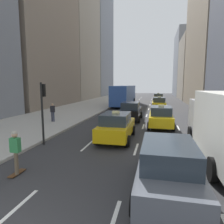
{
  "coord_description": "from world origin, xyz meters",
  "views": [
    {
      "loc": [
        3.57,
        -2.49,
        3.49
      ],
      "look_at": [
        0.31,
        12.26,
        1.39
      ],
      "focal_mm": 32.0,
      "sensor_mm": 36.0,
      "label": 1
    }
  ],
  "objects_px": {
    "sedan_black_near": "(131,111)",
    "sedan_silver_behind": "(168,166)",
    "taxi_second": "(159,103)",
    "city_bus": "(124,95)",
    "traffic_light_pole": "(43,103)",
    "skateboarder": "(16,151)",
    "taxi_lead": "(161,117)",
    "taxi_fourth": "(117,126)",
    "pedestrian_far_walking": "(53,111)",
    "taxi_third": "(158,98)"
  },
  "relations": [
    {
      "from": "city_bus",
      "to": "skateboarder",
      "type": "relative_size",
      "value": 6.65
    },
    {
      "from": "sedan_black_near",
      "to": "taxi_fourth",
      "type": "bearing_deg",
      "value": -90.0
    },
    {
      "from": "taxi_third",
      "to": "traffic_light_pole",
      "type": "relative_size",
      "value": 1.22
    },
    {
      "from": "taxi_fourth",
      "to": "skateboarder",
      "type": "height_order",
      "value": "taxi_fourth"
    },
    {
      "from": "taxi_third",
      "to": "skateboarder",
      "type": "bearing_deg",
      "value": -99.74
    },
    {
      "from": "pedestrian_far_walking",
      "to": "sedan_silver_behind",
      "type": "bearing_deg",
      "value": -46.24
    },
    {
      "from": "city_bus",
      "to": "pedestrian_far_walking",
      "type": "height_order",
      "value": "city_bus"
    },
    {
      "from": "sedan_black_near",
      "to": "traffic_light_pole",
      "type": "distance_m",
      "value": 9.97
    },
    {
      "from": "taxi_fourth",
      "to": "taxi_third",
      "type": "bearing_deg",
      "value": 84.13
    },
    {
      "from": "sedan_black_near",
      "to": "pedestrian_far_walking",
      "type": "bearing_deg",
      "value": -155.65
    },
    {
      "from": "taxi_lead",
      "to": "city_bus",
      "type": "relative_size",
      "value": 0.38
    },
    {
      "from": "taxi_lead",
      "to": "skateboarder",
      "type": "height_order",
      "value": "taxi_lead"
    },
    {
      "from": "taxi_fourth",
      "to": "traffic_light_pole",
      "type": "xyz_separation_m",
      "value": [
        -3.95,
        -1.82,
        1.53
      ]
    },
    {
      "from": "city_bus",
      "to": "traffic_light_pole",
      "type": "bearing_deg",
      "value": -92.9
    },
    {
      "from": "taxi_lead",
      "to": "taxi_second",
      "type": "bearing_deg",
      "value": 90.0
    },
    {
      "from": "taxi_lead",
      "to": "taxi_second",
      "type": "relative_size",
      "value": 1.0
    },
    {
      "from": "taxi_lead",
      "to": "taxi_fourth",
      "type": "distance_m",
      "value": 5.25
    },
    {
      "from": "taxi_fourth",
      "to": "skateboarder",
      "type": "bearing_deg",
      "value": -116.74
    },
    {
      "from": "taxi_second",
      "to": "sedan_silver_behind",
      "type": "bearing_deg",
      "value": -90.0
    },
    {
      "from": "taxi_fourth",
      "to": "pedestrian_far_walking",
      "type": "height_order",
      "value": "taxi_fourth"
    },
    {
      "from": "sedan_black_near",
      "to": "city_bus",
      "type": "distance_m",
      "value": 13.77
    },
    {
      "from": "taxi_fourth",
      "to": "sedan_black_near",
      "type": "bearing_deg",
      "value": 90.0
    },
    {
      "from": "taxi_fourth",
      "to": "pedestrian_far_walking",
      "type": "relative_size",
      "value": 2.67
    },
    {
      "from": "sedan_black_near",
      "to": "sedan_silver_behind",
      "type": "relative_size",
      "value": 0.94
    },
    {
      "from": "sedan_silver_behind",
      "to": "taxi_lead",
      "type": "bearing_deg",
      "value": 90.0
    },
    {
      "from": "taxi_fourth",
      "to": "city_bus",
      "type": "bearing_deg",
      "value": 97.75
    },
    {
      "from": "taxi_second",
      "to": "traffic_light_pole",
      "type": "bearing_deg",
      "value": -110.5
    },
    {
      "from": "taxi_second",
      "to": "taxi_third",
      "type": "relative_size",
      "value": 1.0
    },
    {
      "from": "traffic_light_pole",
      "to": "sedan_black_near",
      "type": "bearing_deg",
      "value": 66.36
    },
    {
      "from": "taxi_lead",
      "to": "city_bus",
      "type": "xyz_separation_m",
      "value": [
        -5.61,
        16.22,
        0.91
      ]
    },
    {
      "from": "city_bus",
      "to": "skateboarder",
      "type": "distance_m",
      "value": 26.31
    },
    {
      "from": "sedan_black_near",
      "to": "skateboarder",
      "type": "xyz_separation_m",
      "value": [
        -2.84,
        -12.85,
        0.06
      ]
    },
    {
      "from": "sedan_black_near",
      "to": "traffic_light_pole",
      "type": "xyz_separation_m",
      "value": [
        -3.95,
        -9.02,
        1.51
      ]
    },
    {
      "from": "city_bus",
      "to": "pedestrian_far_walking",
      "type": "xyz_separation_m",
      "value": [
        -3.89,
        -16.48,
        -0.72
      ]
    },
    {
      "from": "taxi_second",
      "to": "sedan_black_near",
      "type": "xyz_separation_m",
      "value": [
        -2.8,
        -9.03,
        0.02
      ]
    },
    {
      "from": "pedestrian_far_walking",
      "to": "taxi_second",
      "type": "bearing_deg",
      "value": 51.77
    },
    {
      "from": "sedan_black_near",
      "to": "pedestrian_far_walking",
      "type": "height_order",
      "value": "pedestrian_far_walking"
    },
    {
      "from": "taxi_third",
      "to": "sedan_black_near",
      "type": "xyz_separation_m",
      "value": [
        -2.8,
        -20.02,
        0.02
      ]
    },
    {
      "from": "pedestrian_far_walking",
      "to": "taxi_third",
      "type": "bearing_deg",
      "value": 67.61
    },
    {
      "from": "taxi_third",
      "to": "pedestrian_far_walking",
      "type": "relative_size",
      "value": 2.67
    },
    {
      "from": "taxi_lead",
      "to": "sedan_silver_behind",
      "type": "relative_size",
      "value": 0.93
    },
    {
      "from": "pedestrian_far_walking",
      "to": "sedan_black_near",
      "type": "bearing_deg",
      "value": 24.35
    },
    {
      "from": "city_bus",
      "to": "pedestrian_far_walking",
      "type": "relative_size",
      "value": 7.04
    },
    {
      "from": "taxi_lead",
      "to": "taxi_third",
      "type": "distance_m",
      "value": 22.79
    },
    {
      "from": "taxi_second",
      "to": "skateboarder",
      "type": "distance_m",
      "value": 22.59
    },
    {
      "from": "skateboarder",
      "to": "taxi_fourth",
      "type": "bearing_deg",
      "value": 63.26
    },
    {
      "from": "sedan_silver_behind",
      "to": "traffic_light_pole",
      "type": "height_order",
      "value": "traffic_light_pole"
    },
    {
      "from": "taxi_third",
      "to": "skateboarder",
      "type": "xyz_separation_m",
      "value": [
        -5.64,
        -32.87,
        0.08
      ]
    },
    {
      "from": "taxi_second",
      "to": "city_bus",
      "type": "height_order",
      "value": "city_bus"
    },
    {
      "from": "taxi_third",
      "to": "sedan_black_near",
      "type": "relative_size",
      "value": 1.0
    }
  ]
}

